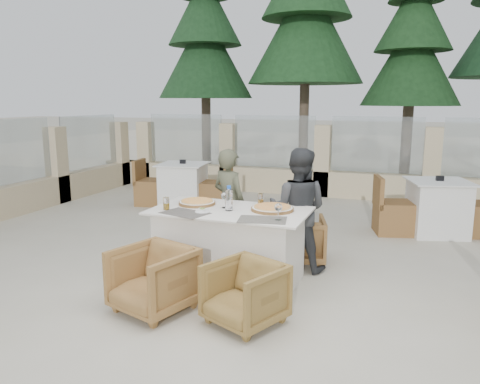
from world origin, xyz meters
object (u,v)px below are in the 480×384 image
(wine_glass_centre, at_px, (225,199))
(wine_glass_corner, at_px, (278,211))
(beer_glass_left, at_px, (166,204))
(diner_right, at_px, (298,210))
(bg_table_b, at_px, (437,208))
(bg_table_a, at_px, (183,185))
(pizza_left, at_px, (197,202))
(beer_glass_right, at_px, (261,199))
(olive_dish, at_px, (202,210))
(armchair_far_left, at_px, (218,233))
(dining_table, at_px, (230,246))
(water_bottle, at_px, (229,198))
(pizza_right, at_px, (272,208))
(armchair_far_right, at_px, (299,239))
(armchair_near_right, at_px, (245,294))
(armchair_near_left, at_px, (153,280))
(diner_left, at_px, (229,204))

(wine_glass_centre, bearing_deg, wine_glass_corner, -24.86)
(wine_glass_corner, bearing_deg, beer_glass_left, 178.80)
(diner_right, xyz_separation_m, bg_table_b, (1.53, 2.05, -0.30))
(bg_table_a, bearing_deg, pizza_left, -69.19)
(beer_glass_right, distance_m, olive_dish, 0.68)
(wine_glass_corner, bearing_deg, bg_table_b, 62.31)
(wine_glass_corner, height_order, armchair_far_left, wine_glass_corner)
(wine_glass_corner, bearing_deg, armchair_far_left, 138.03)
(dining_table, bearing_deg, bg_table_a, 124.68)
(olive_dish, relative_size, bg_table_a, 0.07)
(pizza_left, distance_m, beer_glass_right, 0.69)
(dining_table, bearing_deg, water_bottle, -82.63)
(beer_glass_left, bearing_deg, beer_glass_right, 32.52)
(beer_glass_right, bearing_deg, diner_right, 39.75)
(pizza_right, relative_size, water_bottle, 1.68)
(pizza_left, bearing_deg, armchair_far_left, 88.54)
(armchair_far_right, distance_m, bg_table_a, 3.42)
(beer_glass_right, distance_m, armchair_near_right, 1.32)
(armchair_near_left, relative_size, bg_table_b, 0.39)
(water_bottle, distance_m, wine_glass_corner, 0.62)
(beer_glass_left, relative_size, beer_glass_right, 1.03)
(dining_table, relative_size, bg_table_a, 0.98)
(pizza_left, relative_size, armchair_near_left, 0.61)
(pizza_left, bearing_deg, diner_left, 77.90)
(beer_glass_left, distance_m, diner_left, 1.01)
(wine_glass_corner, distance_m, armchair_near_left, 1.30)
(pizza_left, xyz_separation_m, bg_table_b, (2.53, 2.54, -0.41))
(bg_table_a, bearing_deg, bg_table_b, -13.95)
(wine_glass_centre, bearing_deg, bg_table_a, 124.17)
(beer_glass_left, height_order, beer_glass_right, beer_glass_left)
(beer_glass_right, bearing_deg, wine_glass_corner, -57.89)
(dining_table, relative_size, pizza_left, 4.05)
(water_bottle, distance_m, bg_table_a, 3.73)
(beer_glass_left, bearing_deg, wine_glass_centre, 27.92)
(beer_glass_right, xyz_separation_m, armchair_far_left, (-0.64, 0.33, -0.52))
(pizza_left, relative_size, armchair_far_left, 0.58)
(dining_table, height_order, armchair_far_right, dining_table)
(dining_table, relative_size, water_bottle, 6.21)
(beer_glass_right, distance_m, armchair_far_left, 0.89)
(pizza_left, distance_m, armchair_near_left, 1.13)
(armchair_far_left, bearing_deg, dining_table, 141.76)
(armchair_far_left, relative_size, bg_table_a, 0.42)
(beer_glass_left, relative_size, olive_dish, 1.16)
(olive_dish, xyz_separation_m, bg_table_a, (-1.87, 3.21, -0.41))
(armchair_far_left, bearing_deg, armchair_far_right, -149.78)
(armchair_near_left, relative_size, bg_table_a, 0.39)
(beer_glass_left, bearing_deg, armchair_far_right, 42.21)
(pizza_right, height_order, bg_table_a, pizza_right)
(armchair_far_right, height_order, bg_table_b, bg_table_b)
(armchair_near_left, xyz_separation_m, bg_table_b, (2.49, 3.55, 0.09))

